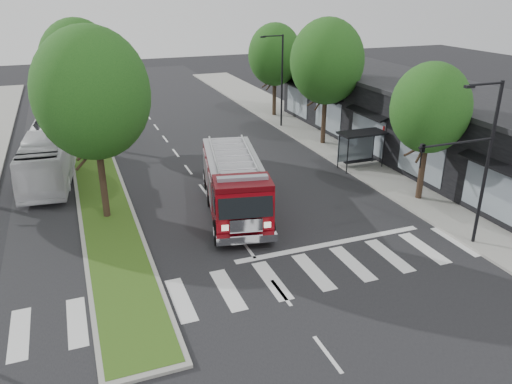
% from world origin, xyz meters
% --- Properties ---
extents(ground, '(140.00, 140.00, 0.00)m').
position_xyz_m(ground, '(0.00, 0.00, 0.00)').
color(ground, black).
rests_on(ground, ground).
extents(sidewalk_right, '(5.00, 80.00, 0.15)m').
position_xyz_m(sidewalk_right, '(12.50, 10.00, 0.07)').
color(sidewalk_right, gray).
rests_on(sidewalk_right, ground).
extents(median, '(3.00, 50.00, 0.15)m').
position_xyz_m(median, '(-6.00, 18.00, 0.08)').
color(median, gray).
rests_on(median, ground).
extents(storefront_row, '(8.00, 30.00, 5.00)m').
position_xyz_m(storefront_row, '(17.00, 10.00, 2.50)').
color(storefront_row, black).
rests_on(storefront_row, ground).
extents(bus_shelter, '(3.20, 1.60, 2.61)m').
position_xyz_m(bus_shelter, '(11.20, 8.15, 2.04)').
color(bus_shelter, black).
rests_on(bus_shelter, ground).
extents(tree_right_near, '(4.40, 4.40, 8.05)m').
position_xyz_m(tree_right_near, '(11.50, 2.00, 5.51)').
color(tree_right_near, black).
rests_on(tree_right_near, ground).
extents(tree_right_mid, '(5.60, 5.60, 9.72)m').
position_xyz_m(tree_right_mid, '(11.50, 14.00, 6.49)').
color(tree_right_mid, black).
rests_on(tree_right_mid, ground).
extents(tree_right_far, '(5.00, 5.00, 8.73)m').
position_xyz_m(tree_right_far, '(11.50, 24.00, 5.84)').
color(tree_right_far, black).
rests_on(tree_right_far, ground).
extents(tree_median_near, '(5.80, 5.80, 10.16)m').
position_xyz_m(tree_median_near, '(-6.00, 6.00, 6.81)').
color(tree_median_near, black).
rests_on(tree_median_near, ground).
extents(tree_median_far, '(5.60, 5.60, 9.72)m').
position_xyz_m(tree_median_far, '(-6.00, 20.00, 6.49)').
color(tree_median_far, black).
rests_on(tree_median_far, ground).
extents(streetlight_right_near, '(4.08, 0.22, 8.00)m').
position_xyz_m(streetlight_right_near, '(9.61, -3.50, 4.67)').
color(streetlight_right_near, black).
rests_on(streetlight_right_near, ground).
extents(streetlight_right_far, '(2.11, 0.20, 8.00)m').
position_xyz_m(streetlight_right_far, '(10.35, 20.00, 4.48)').
color(streetlight_right_far, black).
rests_on(streetlight_right_far, ground).
extents(fire_engine, '(4.76, 10.04, 3.35)m').
position_xyz_m(fire_engine, '(0.83, 4.41, 1.61)').
color(fire_engine, '#510409').
rests_on(fire_engine, ground).
extents(city_bus, '(3.81, 11.53, 3.15)m').
position_xyz_m(city_bus, '(-8.74, 13.96, 1.58)').
color(city_bus, silver).
rests_on(city_bus, ground).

